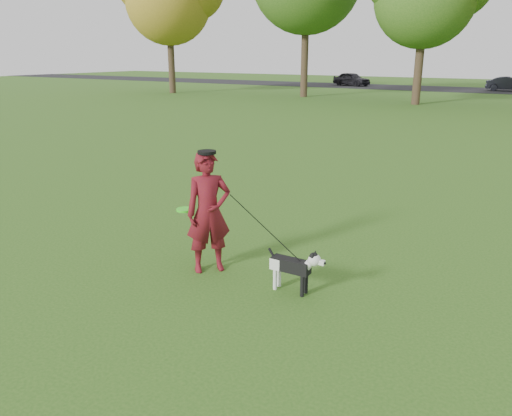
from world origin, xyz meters
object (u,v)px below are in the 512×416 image
Objects in this scene: man at (209,212)px; car_mid at (509,84)px; dog at (295,265)px; car_left at (352,79)px.

man is 0.50× the size of car_mid.
car_left is at bearing 109.69° from dog.
dog is 39.78m from car_mid.
man reaches higher than dog.
man is at bearing -145.47° from car_left.
car_mid is (13.04, 0.00, -0.05)m from car_left.
car_left is 1.06× the size of car_mid.
car_left is 13.04m from car_mid.
man is 2.09× the size of dog.
car_left reaches higher than car_mid.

